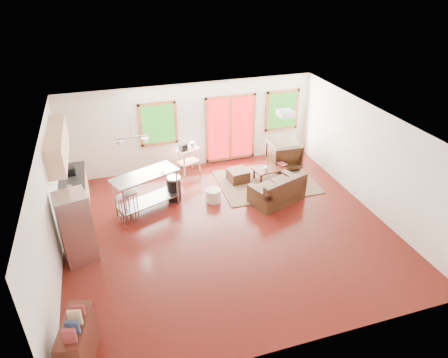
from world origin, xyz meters
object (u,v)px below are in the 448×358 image
object	(u,v)px
island	(146,186)
rug	(266,182)
kitchen_cart	(188,152)
loveseat	(278,191)
armchair	(284,153)
refrigerator	(76,227)
coffee_table	(269,170)
ottoman	(238,176)

from	to	relation	value
island	rug	bearing A→B (deg)	6.94
kitchen_cart	loveseat	bearing A→B (deg)	-49.87
loveseat	armchair	xyz separation A→B (m)	(0.98, 1.77, 0.17)
armchair	refrigerator	bearing A→B (deg)	26.76
rug	coffee_table	size ratio (longest dim) A/B	2.77
rug	coffee_table	bearing A→B (deg)	46.36
ottoman	refrigerator	distance (m)	4.88
rug	ottoman	bearing A→B (deg)	158.22
refrigerator	kitchen_cart	distance (m)	4.37
coffee_table	ottoman	bearing A→B (deg)	170.84
loveseat	coffee_table	xyz separation A→B (m)	(0.26, 1.17, 0.02)
coffee_table	island	distance (m)	3.67
coffee_table	rug	bearing A→B (deg)	-133.64
ottoman	refrigerator	size ratio (longest dim) A/B	0.34
island	loveseat	bearing A→B (deg)	-10.15
rug	refrigerator	xyz separation A→B (m)	(-5.09, -1.85, 0.78)
coffee_table	armchair	size ratio (longest dim) A/B	1.06
loveseat	island	distance (m)	3.42
ottoman	refrigerator	bearing A→B (deg)	-153.53
coffee_table	loveseat	bearing A→B (deg)	-102.28
armchair	ottoman	world-z (taller)	armchair
armchair	island	xyz separation A→B (m)	(-4.32, -1.17, 0.25)
loveseat	refrigerator	size ratio (longest dim) A/B	1.00
ottoman	kitchen_cart	bearing A→B (deg)	143.16
coffee_table	armchair	distance (m)	0.95
loveseat	island	bearing A→B (deg)	150.11
island	armchair	bearing A→B (deg)	15.14
loveseat	refrigerator	bearing A→B (deg)	169.78
kitchen_cart	ottoman	bearing A→B (deg)	-36.84
coffee_table	ottoman	xyz separation A→B (m)	(-0.91, 0.15, -0.13)
rug	kitchen_cart	bearing A→B (deg)	148.31
loveseat	kitchen_cart	xyz separation A→B (m)	(-1.91, 2.26, 0.38)
coffee_table	ottoman	world-z (taller)	coffee_table
armchair	island	size ratio (longest dim) A/B	0.52
rug	island	size ratio (longest dim) A/B	1.53
coffee_table	armchair	bearing A→B (deg)	39.28
ottoman	kitchen_cart	xyz separation A→B (m)	(-1.25, 0.94, 0.49)
rug	coffee_table	world-z (taller)	coffee_table
loveseat	ottoman	size ratio (longest dim) A/B	2.93
loveseat	armchair	distance (m)	2.03
rug	kitchen_cart	distance (m)	2.46
loveseat	armchair	size ratio (longest dim) A/B	1.72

